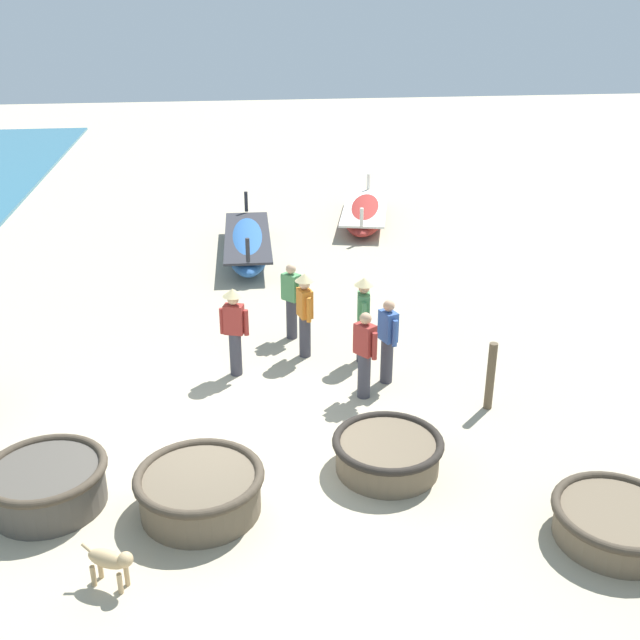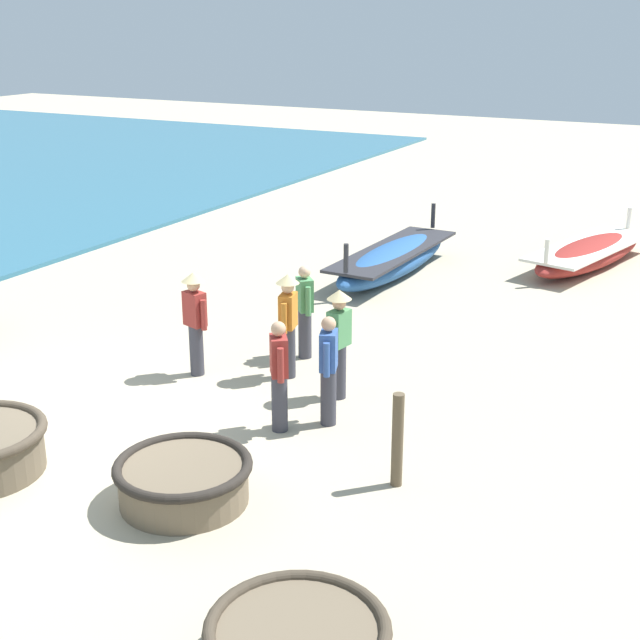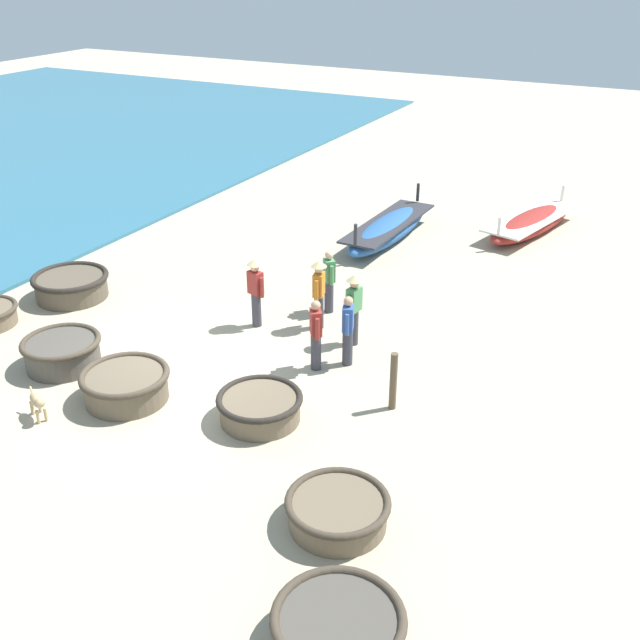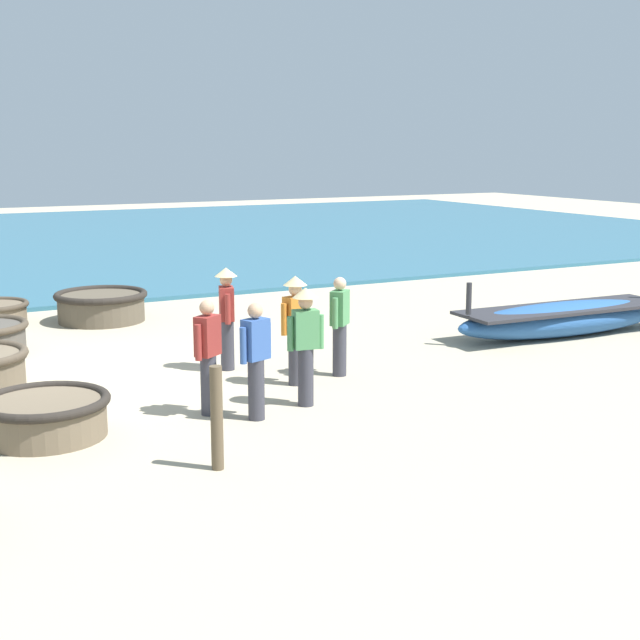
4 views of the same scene
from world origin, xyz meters
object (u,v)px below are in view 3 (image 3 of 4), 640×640
at_px(fisherman_hauling, 348,329).
at_px(coracle_beside_post, 62,351).
at_px(coracle_center, 338,510).
at_px(long_boat_red_hull, 531,222).
at_px(dog, 37,402).
at_px(fisherman_with_hat, 319,290).
at_px(mooring_post_shoreline, 393,381).
at_px(coracle_nearest, 260,406).
at_px(fisherman_crouching, 354,305).
at_px(long_boat_white_hull, 388,229).
at_px(coracle_far_right, 71,285).
at_px(coracle_upturned, 126,384).
at_px(coracle_front_left, 338,628).
at_px(fisherman_by_coracle, 256,288).
at_px(fisherman_standing_left, 316,333).
at_px(fisherman_standing_right, 329,280).

bearing_deg(fisherman_hauling, coracle_beside_post, -151.78).
distance_m(coracle_center, long_boat_red_hull, 14.49).
bearing_deg(coracle_center, dog, -179.83).
relative_size(fisherman_with_hat, mooring_post_shoreline, 1.40).
height_order(coracle_nearest, fisherman_crouching, fisherman_crouching).
bearing_deg(fisherman_crouching, coracle_center, -67.13).
relative_size(coracle_center, dog, 2.59).
relative_size(long_boat_white_hull, fisherman_crouching, 2.89).
relative_size(coracle_far_right, fisherman_crouching, 1.13).
relative_size(coracle_beside_post, long_boat_white_hull, 0.34).
bearing_deg(coracle_upturned, fisherman_hauling, 44.97).
height_order(coracle_front_left, mooring_post_shoreline, mooring_post_shoreline).
xyz_separation_m(coracle_center, long_boat_white_hull, (-4.13, 11.80, 0.07)).
height_order(coracle_beside_post, fisherman_hauling, fisherman_hauling).
bearing_deg(dog, fisherman_hauling, 46.86).
distance_m(fisherman_by_coracle, dog, 5.42).
height_order(coracle_nearest, fisherman_hauling, fisherman_hauling).
xyz_separation_m(coracle_upturned, fisherman_standing_left, (2.73, 2.74, 0.50)).
height_order(fisherman_with_hat, fisherman_standing_right, fisherman_with_hat).
distance_m(coracle_far_right, fisherman_hauling, 7.61).
bearing_deg(long_boat_red_hull, coracle_upturned, -109.66).
bearing_deg(dog, fisherman_crouching, 53.67).
distance_m(coracle_center, fisherman_crouching, 5.86).
relative_size(coracle_beside_post, dog, 2.62).
bearing_deg(fisherman_standing_left, coracle_front_left, -59.92).
xyz_separation_m(long_boat_red_hull, fisherman_crouching, (-1.76, -9.12, 0.66)).
bearing_deg(fisherman_standing_left, fisherman_crouching, 80.49).
xyz_separation_m(fisherman_standing_left, fisherman_standing_right, (-0.99, 2.55, 0.00)).
relative_size(coracle_nearest, fisherman_hauling, 1.03).
distance_m(coracle_center, fisherman_standing_right, 7.45).
bearing_deg(mooring_post_shoreline, coracle_upturned, -156.05).
xyz_separation_m(coracle_nearest, long_boat_white_hull, (-1.59, 9.93, 0.05)).
bearing_deg(long_boat_white_hull, fisherman_hauling, -73.66).
distance_m(coracle_upturned, fisherman_standing_left, 3.90).
bearing_deg(coracle_front_left, long_boat_white_hull, 110.37).
relative_size(coracle_nearest, fisherman_by_coracle, 0.97).
height_order(coracle_center, coracle_upturned, coracle_upturned).
height_order(fisherman_crouching, dog, fisherman_crouching).
relative_size(coracle_front_left, coracle_nearest, 1.07).
relative_size(coracle_far_right, fisherman_standing_right, 1.20).
bearing_deg(fisherman_standing_left, mooring_post_shoreline, -17.98).
xyz_separation_m(coracle_upturned, fisherman_standing_right, (1.74, 5.30, 0.50)).
bearing_deg(coracle_beside_post, coracle_upturned, -10.93).
distance_m(coracle_upturned, mooring_post_shoreline, 5.17).
distance_m(fisherman_standing_left, fisherman_crouching, 1.37).
bearing_deg(coracle_nearest, fisherman_standing_right, 101.29).
distance_m(fisherman_standing_left, mooring_post_shoreline, 2.11).
bearing_deg(fisherman_with_hat, coracle_front_left, -60.85).
xyz_separation_m(fisherman_crouching, fisherman_hauling, (0.27, -0.87, -0.12)).
bearing_deg(long_boat_red_hull, coracle_beside_post, -117.82).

